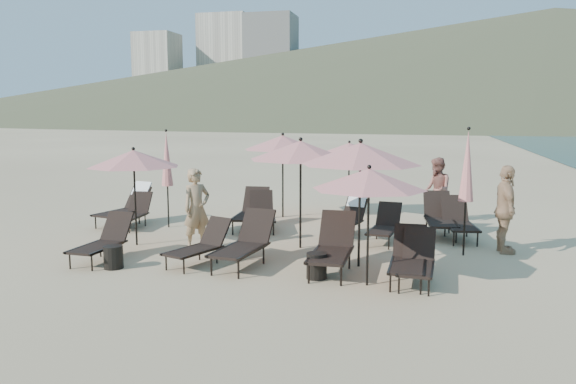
% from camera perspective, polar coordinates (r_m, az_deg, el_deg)
% --- Properties ---
extents(ground, '(800.00, 800.00, 0.00)m').
position_cam_1_polar(ground, '(10.33, 1.40, -8.88)').
color(ground, '#D6BA8C').
rests_on(ground, ground).
extents(volcanic_headland, '(690.00, 690.00, 55.00)m').
position_cam_1_polar(volcanic_headland, '(320.71, 27.12, 11.27)').
color(volcanic_headland, brown).
rests_on(volcanic_headland, ground).
extents(hotel_skyline, '(109.00, 82.00, 55.00)m').
position_cam_1_polar(hotel_skyline, '(297.50, -4.79, 11.97)').
color(hotel_skyline, beige).
rests_on(hotel_skyline, ground).
extents(lounger_0, '(0.67, 1.61, 0.91)m').
position_cam_1_polar(lounger_0, '(12.12, -18.26, -4.68)').
color(lounger_0, black).
rests_on(lounger_0, ground).
extents(lounger_1, '(1.05, 1.61, 0.86)m').
position_cam_1_polar(lounger_1, '(11.39, -8.92, -5.28)').
color(lounger_1, black).
rests_on(lounger_1, ground).
extents(lounger_2, '(0.91, 1.87, 1.03)m').
position_cam_1_polar(lounger_2, '(11.14, -4.42, -5.09)').
color(lounger_2, black).
rests_on(lounger_2, ground).
extents(lounger_3, '(0.72, 1.85, 1.06)m').
position_cam_1_polar(lounger_3, '(10.74, 4.56, -5.52)').
color(lounger_3, black).
rests_on(lounger_3, ground).
extents(lounger_4, '(0.63, 1.61, 0.92)m').
position_cam_1_polar(lounger_4, '(10.37, 12.11, -6.53)').
color(lounger_4, black).
rests_on(lounger_4, ground).
extents(lounger_5, '(0.65, 1.57, 0.89)m').
position_cam_1_polar(lounger_5, '(10.30, 12.98, -6.73)').
color(lounger_5, black).
rests_on(lounger_5, ground).
extents(lounger_6, '(1.01, 1.86, 1.10)m').
position_cam_1_polar(lounger_6, '(15.94, -16.02, -1.27)').
color(lounger_6, black).
rests_on(lounger_6, ground).
extents(lounger_7, '(0.81, 1.83, 1.02)m').
position_cam_1_polar(lounger_7, '(14.72, -3.76, -1.90)').
color(lounger_7, black).
rests_on(lounger_7, ground).
extents(lounger_8, '(1.11, 1.75, 0.94)m').
position_cam_1_polar(lounger_8, '(14.64, -2.65, -2.10)').
color(lounger_8, black).
rests_on(lounger_8, ground).
extents(lounger_9, '(0.93, 1.62, 0.95)m').
position_cam_1_polar(lounger_9, '(14.10, 6.20, -2.47)').
color(lounger_9, black).
rests_on(lounger_9, ground).
extents(lounger_10, '(0.75, 1.57, 0.87)m').
position_cam_1_polar(lounger_10, '(13.36, 9.81, -3.34)').
color(lounger_10, black).
rests_on(lounger_10, ground).
extents(lounger_11, '(0.87, 1.84, 1.02)m').
position_cam_1_polar(lounger_11, '(14.39, 15.15, -2.40)').
color(lounger_11, black).
rests_on(lounger_11, ground).
extents(lounger_12, '(0.68, 1.57, 0.88)m').
position_cam_1_polar(lounger_12, '(15.41, -15.51, -1.99)').
color(lounger_12, black).
rests_on(lounger_12, ground).
extents(lounger_13, '(0.90, 1.77, 0.97)m').
position_cam_1_polar(lounger_13, '(14.11, 16.95, -2.77)').
color(lounger_13, black).
rests_on(lounger_13, ground).
extents(umbrella_open_0, '(2.09, 2.09, 2.25)m').
position_cam_1_polar(umbrella_open_0, '(13.13, -15.41, 3.29)').
color(umbrella_open_0, black).
rests_on(umbrella_open_0, ground).
extents(umbrella_open_1, '(2.31, 2.31, 2.48)m').
position_cam_1_polar(umbrella_open_1, '(12.37, 1.29, 4.26)').
color(umbrella_open_1, black).
rests_on(umbrella_open_1, ground).
extents(umbrella_open_2, '(2.34, 2.34, 2.52)m').
position_cam_1_polar(umbrella_open_2, '(10.90, 7.37, 3.87)').
color(umbrella_open_2, black).
rests_on(umbrella_open_2, ground).
extents(umbrella_open_3, '(2.29, 2.29, 2.46)m').
position_cam_1_polar(umbrella_open_3, '(16.16, -0.54, 5.04)').
color(umbrella_open_3, black).
rests_on(umbrella_open_3, ground).
extents(umbrella_open_4, '(2.08, 2.08, 2.23)m').
position_cam_1_polar(umbrella_open_4, '(16.33, 6.25, 4.32)').
color(umbrella_open_4, black).
rests_on(umbrella_open_4, ground).
extents(umbrella_open_5, '(1.98, 1.98, 2.13)m').
position_cam_1_polar(umbrella_open_5, '(9.71, 8.23, 1.31)').
color(umbrella_open_5, black).
rests_on(umbrella_open_5, ground).
extents(umbrella_closed_0, '(0.32, 0.32, 2.73)m').
position_cam_1_polar(umbrella_closed_0, '(12.29, 17.74, 2.47)').
color(umbrella_closed_0, black).
rests_on(umbrella_closed_0, ground).
extents(umbrella_closed_1, '(0.30, 0.30, 2.60)m').
position_cam_1_polar(umbrella_closed_1, '(15.05, -12.21, 3.25)').
color(umbrella_closed_1, black).
rests_on(umbrella_closed_1, ground).
extents(side_table_0, '(0.38, 0.38, 0.45)m').
position_cam_1_polar(side_table_0, '(11.51, -17.32, -6.33)').
color(side_table_0, black).
rests_on(side_table_0, ground).
extents(side_table_1, '(0.38, 0.38, 0.47)m').
position_cam_1_polar(side_table_1, '(10.35, 2.92, -7.50)').
color(side_table_1, black).
rests_on(side_table_1, ground).
extents(beachgoer_a, '(0.73, 0.79, 1.81)m').
position_cam_1_polar(beachgoer_a, '(12.61, -9.26, -1.70)').
color(beachgoer_a, '#A07C56').
rests_on(beachgoer_a, ground).
extents(beachgoer_b, '(0.89, 1.03, 1.81)m').
position_cam_1_polar(beachgoer_b, '(16.00, 14.88, 0.18)').
color(beachgoer_b, '#9F6052').
rests_on(beachgoer_b, ground).
extents(beachgoer_c, '(0.59, 1.17, 1.91)m').
position_cam_1_polar(beachgoer_c, '(12.94, 21.23, -1.66)').
color(beachgoer_c, tan).
rests_on(beachgoer_c, ground).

